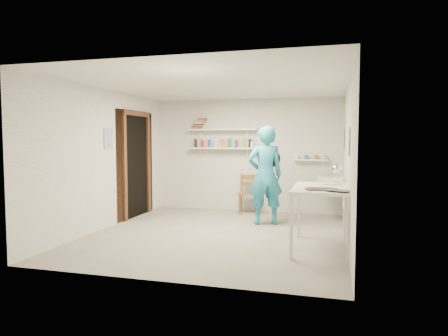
% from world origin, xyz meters
% --- Properties ---
extents(floor, '(4.00, 4.50, 0.02)m').
position_xyz_m(floor, '(0.00, 0.00, -0.01)').
color(floor, slate).
rests_on(floor, ground).
extents(ceiling, '(4.00, 4.50, 0.02)m').
position_xyz_m(ceiling, '(0.00, 0.00, 2.41)').
color(ceiling, silver).
rests_on(ceiling, wall_back).
extents(wall_back, '(4.00, 0.02, 2.40)m').
position_xyz_m(wall_back, '(0.00, 2.26, 1.20)').
color(wall_back, silver).
rests_on(wall_back, ground).
extents(wall_front, '(4.00, 0.02, 2.40)m').
position_xyz_m(wall_front, '(0.00, -2.26, 1.20)').
color(wall_front, silver).
rests_on(wall_front, ground).
extents(wall_left, '(0.02, 4.50, 2.40)m').
position_xyz_m(wall_left, '(-2.01, 0.00, 1.20)').
color(wall_left, silver).
rests_on(wall_left, ground).
extents(wall_right, '(0.02, 4.50, 2.40)m').
position_xyz_m(wall_right, '(2.01, 0.00, 1.20)').
color(wall_right, silver).
rests_on(wall_right, ground).
extents(doorway_recess, '(0.02, 0.90, 2.00)m').
position_xyz_m(doorway_recess, '(-1.99, 1.05, 1.00)').
color(doorway_recess, black).
rests_on(doorway_recess, wall_left).
extents(corridor_box, '(1.40, 1.50, 2.10)m').
position_xyz_m(corridor_box, '(-2.70, 1.05, 1.05)').
color(corridor_box, brown).
rests_on(corridor_box, ground).
extents(door_lintel, '(0.06, 1.05, 0.10)m').
position_xyz_m(door_lintel, '(-1.97, 1.05, 2.05)').
color(door_lintel, brown).
rests_on(door_lintel, wall_left).
extents(door_jamb_near, '(0.06, 0.10, 2.00)m').
position_xyz_m(door_jamb_near, '(-1.97, 0.55, 1.00)').
color(door_jamb_near, brown).
rests_on(door_jamb_near, ground).
extents(door_jamb_far, '(0.06, 0.10, 2.00)m').
position_xyz_m(door_jamb_far, '(-1.97, 1.55, 1.00)').
color(door_jamb_far, brown).
rests_on(door_jamb_far, ground).
extents(shelf_lower, '(1.50, 0.22, 0.03)m').
position_xyz_m(shelf_lower, '(-0.50, 2.13, 1.35)').
color(shelf_lower, white).
rests_on(shelf_lower, wall_back).
extents(shelf_upper, '(1.50, 0.22, 0.03)m').
position_xyz_m(shelf_upper, '(-0.50, 2.13, 1.75)').
color(shelf_upper, white).
rests_on(shelf_upper, wall_back).
extents(ledge_shelf, '(0.70, 0.14, 0.03)m').
position_xyz_m(ledge_shelf, '(1.35, 2.17, 1.12)').
color(ledge_shelf, white).
rests_on(ledge_shelf, wall_back).
extents(poster_left, '(0.01, 0.28, 0.36)m').
position_xyz_m(poster_left, '(-1.99, 0.05, 1.55)').
color(poster_left, '#334C7F').
rests_on(poster_left, wall_left).
extents(poster_right_a, '(0.01, 0.34, 0.42)m').
position_xyz_m(poster_right_a, '(1.99, 1.80, 1.55)').
color(poster_right_a, '#995933').
rests_on(poster_right_a, wall_right).
extents(poster_right_b, '(0.01, 0.30, 0.38)m').
position_xyz_m(poster_right_b, '(1.99, -0.55, 1.50)').
color(poster_right_b, '#3F724C').
rests_on(poster_right_b, wall_right).
extents(belfast_sink, '(0.48, 0.60, 0.30)m').
position_xyz_m(belfast_sink, '(1.75, 1.70, 0.70)').
color(belfast_sink, white).
rests_on(belfast_sink, wall_right).
extents(man, '(0.76, 0.65, 1.78)m').
position_xyz_m(man, '(0.61, 0.97, 0.89)').
color(man, teal).
rests_on(man, ground).
extents(wall_clock, '(0.31, 0.16, 0.32)m').
position_xyz_m(wall_clock, '(0.70, 1.17, 1.19)').
color(wall_clock, beige).
rests_on(wall_clock, man).
extents(wooden_chair, '(0.43, 0.41, 0.85)m').
position_xyz_m(wooden_chair, '(0.11, 1.92, 0.42)').
color(wooden_chair, brown).
rests_on(wooden_chair, ground).
extents(work_table, '(0.78, 1.31, 0.87)m').
position_xyz_m(work_table, '(1.64, -0.46, 0.44)').
color(work_table, silver).
rests_on(work_table, ground).
extents(desk_lamp, '(0.16, 0.16, 0.16)m').
position_xyz_m(desk_lamp, '(1.86, 0.07, 1.09)').
color(desk_lamp, silver).
rests_on(desk_lamp, work_table).
extents(spray_cans, '(1.31, 0.06, 0.17)m').
position_xyz_m(spray_cans, '(-0.50, 2.13, 1.45)').
color(spray_cans, black).
rests_on(spray_cans, shelf_lower).
extents(book_stack, '(0.32, 0.14, 0.22)m').
position_xyz_m(book_stack, '(-1.03, 2.13, 1.88)').
color(book_stack, red).
rests_on(book_stack, shelf_upper).
extents(ledge_pots, '(0.48, 0.07, 0.09)m').
position_xyz_m(ledge_pots, '(1.35, 2.17, 1.18)').
color(ledge_pots, silver).
rests_on(ledge_pots, ledge_shelf).
extents(papers, '(0.30, 0.22, 0.03)m').
position_xyz_m(papers, '(1.64, -0.46, 0.89)').
color(papers, silver).
rests_on(papers, work_table).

